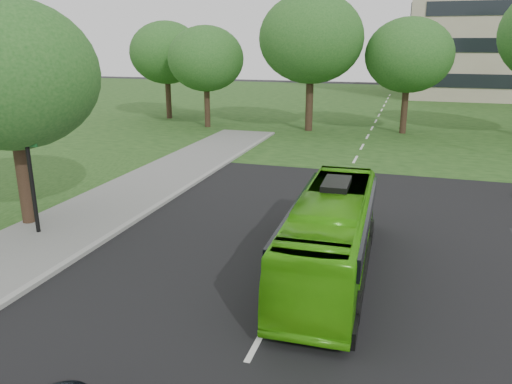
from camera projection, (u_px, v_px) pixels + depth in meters
ground at (280, 300)px, 13.84m from camera, size 160.00×160.00×0.00m
street_surfaces at (358, 144)px, 34.74m from camera, size 120.00×120.00×0.15m
tree_park_a at (206, 59)px, 40.37m from camera, size 6.15×6.15×8.18m
tree_park_b at (311, 39)px, 38.19m from camera, size 8.04×8.04×10.54m
tree_park_c at (409, 55)px, 37.35m from camera, size 6.54×6.54×8.69m
tree_park_f at (166, 53)px, 44.98m from camera, size 6.52×6.52×8.71m
tree_side_near at (9, 75)px, 17.84m from camera, size 6.35×6.35×8.44m
bus at (331, 234)px, 15.17m from camera, size 2.36×9.08×2.52m
traffic_light at (32, 152)px, 17.49m from camera, size 0.86×0.23×5.38m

